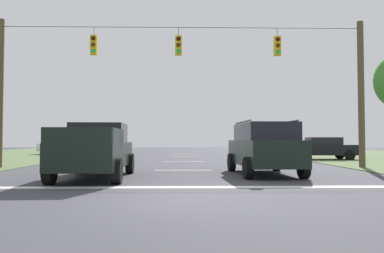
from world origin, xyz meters
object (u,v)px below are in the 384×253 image
distant_car_crossing_white (63,146)px  distant_car_far_parked (324,148)px  distant_car_oncoming (253,147)px  pickup_truck (96,151)px  suv_black (264,147)px  overhead_signal_span (182,86)px

distant_car_crossing_white → distant_car_far_parked: (20.70, -9.61, 0.00)m
distant_car_crossing_white → distant_car_oncoming: same height
pickup_truck → suv_black: suv_black is taller
pickup_truck → suv_black: size_ratio=1.12×
distant_car_crossing_white → pickup_truck: bearing=-69.6°
pickup_truck → distant_car_crossing_white: pickup_truck is taller
overhead_signal_span → distant_car_crossing_white: (-11.12, 17.00, -3.17)m
suv_black → overhead_signal_span: bearing=131.6°
distant_car_oncoming → suv_black: bearing=-98.9°
pickup_truck → distant_car_far_parked: pickup_truck is taller
overhead_signal_span → pickup_truck: 6.36m
overhead_signal_span → suv_black: 5.59m
overhead_signal_span → distant_car_oncoming: size_ratio=4.07×
overhead_signal_span → suv_black: overhead_signal_span is taller
distant_car_oncoming → distant_car_far_parked: bearing=-58.2°
overhead_signal_span → distant_car_crossing_white: overhead_signal_span is taller
pickup_truck → suv_black: bearing=10.5°
suv_black → distant_car_crossing_white: size_ratio=1.11×
distant_car_crossing_white → distant_car_oncoming: bearing=-11.9°
pickup_truck → distant_car_crossing_white: (-8.09, 21.72, -0.18)m
pickup_truck → distant_car_oncoming: bearing=64.0°
overhead_signal_span → distant_car_crossing_white: bearing=123.2°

